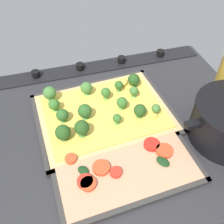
{
  "coord_description": "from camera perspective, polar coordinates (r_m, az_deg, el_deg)",
  "views": [
    {
      "loc": [
        17.14,
        44.68,
        53.85
      ],
      "look_at": [
        4.09,
        -0.36,
        5.46
      ],
      "focal_mm": 40.63,
      "sensor_mm": 36.0,
      "label": 1
    }
  ],
  "objects": [
    {
      "name": "broccoli_pizza",
      "position": [
        0.73,
        -2.43,
        0.5
      ],
      "size": [
        37.83,
        29.47,
        6.17
      ],
      "color": "tan",
      "rests_on": "baking_tray_front"
    },
    {
      "name": "stove_control_panel",
      "position": [
        0.92,
        -2.45,
        10.46
      ],
      "size": [
        72.81,
        7.0,
        2.6
      ],
      "color": "black",
      "rests_on": "ground_plane"
    },
    {
      "name": "veggie_pizza_back",
      "position": [
        0.63,
        2.48,
        -11.32
      ],
      "size": [
        33.41,
        22.11,
        1.9
      ],
      "color": "tan",
      "rests_on": "baking_tray_back"
    },
    {
      "name": "ground_plane",
      "position": [
        0.73,
        3.16,
        -3.35
      ],
      "size": [
        75.84,
        63.68,
        3.0
      ],
      "primitive_type": "cube",
      "color": "#28282B"
    },
    {
      "name": "baking_tray_back",
      "position": [
        0.64,
        2.65,
        -11.54
      ],
      "size": [
        35.93,
        24.63,
        1.3
      ],
      "color": "#33302D",
      "rests_on": "ground_plane"
    },
    {
      "name": "baking_tray_front",
      "position": [
        0.74,
        -1.76,
        -0.59
      ],
      "size": [
        40.39,
        32.03,
        1.3
      ],
      "color": "#33302D",
      "rests_on": "ground_plane"
    },
    {
      "name": "oil_bottle",
      "position": [
        0.78,
        23.96,
        6.51
      ],
      "size": [
        5.2,
        5.2,
        21.92
      ],
      "color": "olive",
      "rests_on": "ground_plane"
    }
  ]
}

